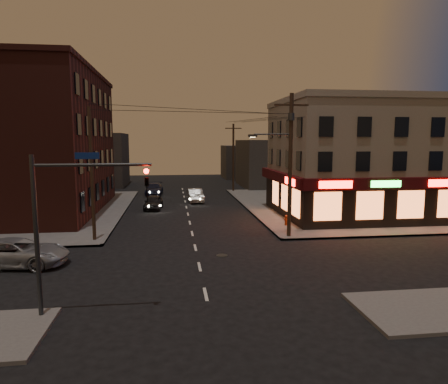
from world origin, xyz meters
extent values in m
plane|color=black|center=(0.00, 0.00, 0.00)|extent=(120.00, 120.00, 0.00)
cube|color=#514F4C|center=(18.00, 19.00, 0.07)|extent=(24.00, 28.00, 0.15)
cube|color=gray|center=(16.00, 13.50, 5.15)|extent=(15.00, 12.00, 10.00)
cube|color=gray|center=(16.00, 13.50, 10.40)|extent=(15.20, 12.20, 0.50)
cube|color=black|center=(16.00, 7.55, 1.85)|extent=(15.12, 0.25, 3.40)
cube|color=black|center=(8.55, 13.50, 1.85)|extent=(0.25, 12.12, 3.40)
cube|color=#3C090C|center=(16.00, 7.25, 3.65)|extent=(15.60, 0.50, 0.90)
cube|color=#3C090C|center=(8.25, 13.50, 3.65)|extent=(0.50, 12.60, 0.90)
cube|color=#FF140C|center=(10.70, 6.98, 3.65)|extent=(2.60, 0.06, 0.55)
cube|color=#FF140C|center=(19.50, 6.98, 3.65)|extent=(2.60, 0.06, 0.55)
cube|color=#26FF3F|center=(14.70, 6.98, 3.65)|extent=(2.40, 0.06, 0.50)
cube|color=#FF140C|center=(7.98, 9.70, 3.65)|extent=(0.06, 2.60, 0.55)
cube|color=orange|center=(15.40, 7.40, 1.95)|extent=(12.40, 0.08, 2.20)
cube|color=orange|center=(8.40, 12.50, 1.95)|extent=(0.08, 8.40, 2.20)
cube|color=#481D17|center=(-14.50, 19.00, 6.65)|extent=(12.00, 20.00, 13.00)
cube|color=#3F3D3A|center=(14.00, 38.00, 3.50)|extent=(10.00, 12.00, 7.00)
cube|color=#3F3D3A|center=(-13.00, 42.00, 4.00)|extent=(9.00, 10.00, 8.00)
cube|color=#3F3D3A|center=(12.00, 52.00, 3.00)|extent=(8.00, 8.00, 6.00)
cylinder|color=#382619|center=(6.80, 5.80, 5.15)|extent=(0.28, 0.28, 10.00)
cube|color=#382619|center=(6.80, 5.80, 9.35)|extent=(2.40, 0.12, 0.12)
cylinder|color=#333538|center=(6.80, 5.80, 8.55)|extent=(0.44, 0.44, 0.50)
cylinder|color=#333538|center=(5.50, 5.80, 7.35)|extent=(2.60, 0.10, 0.10)
cube|color=#333538|center=(4.10, 5.80, 7.25)|extent=(0.60, 0.25, 0.18)
cube|color=#FFD88C|center=(4.10, 5.80, 7.15)|extent=(0.35, 0.15, 0.04)
cylinder|color=#382619|center=(6.80, 32.00, 4.65)|extent=(0.26, 0.26, 9.00)
cylinder|color=#382619|center=(-6.80, 6.50, 4.65)|extent=(0.24, 0.24, 9.00)
cylinder|color=#333538|center=(-6.60, -5.60, 3.20)|extent=(0.18, 0.18, 6.40)
cylinder|color=#333538|center=(-4.40, -5.60, 6.00)|extent=(4.40, 0.12, 0.12)
imported|color=black|center=(-2.40, -5.60, 5.50)|extent=(0.16, 0.20, 1.00)
sphere|color=#FF0C05|center=(-2.40, -5.72, 5.75)|extent=(0.20, 0.20, 0.20)
cube|color=navy|center=(-4.60, -5.60, 6.35)|extent=(0.90, 0.05, 0.25)
imported|color=#96999E|center=(-10.01, 1.46, 0.76)|extent=(5.77, 3.18, 1.53)
imported|color=black|center=(-3.36, 19.31, 0.70)|extent=(2.02, 4.25, 1.40)
imported|color=slate|center=(1.13, 23.64, 0.74)|extent=(1.87, 4.60, 1.49)
imported|color=black|center=(-3.75, 30.41, 0.73)|extent=(2.30, 5.13, 1.46)
cylinder|color=#962A0D|center=(7.63, 9.30, 0.49)|extent=(0.26, 0.26, 0.67)
sphere|color=#962A0D|center=(7.63, 9.30, 0.85)|extent=(0.27, 0.27, 0.27)
cylinder|color=#962A0D|center=(7.63, 9.30, 0.62)|extent=(0.36, 0.15, 0.13)
cylinder|color=#962A0D|center=(7.63, 9.30, 0.62)|extent=(0.15, 0.36, 0.13)
camera|label=1|loc=(-1.41, -21.29, 6.92)|focal=32.00mm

